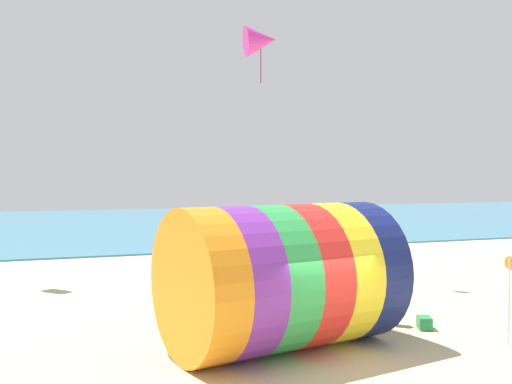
{
  "coord_description": "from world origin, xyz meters",
  "views": [
    {
      "loc": [
        -5.89,
        -12.19,
        4.48
      ],
      "look_at": [
        -0.64,
        3.3,
        3.96
      ],
      "focal_mm": 40.0,
      "sensor_mm": 36.0,
      "label": 1
    }
  ],
  "objects_px": {
    "giant_inflatable_tube": "(282,277)",
    "kite_handler": "(384,297)",
    "kite_magenta_delta": "(261,41)",
    "cooler_box": "(424,323)"
  },
  "relations": [
    {
      "from": "kite_handler",
      "to": "cooler_box",
      "type": "xyz_separation_m",
      "value": [
        0.82,
        -0.83,
        -0.65
      ]
    },
    {
      "from": "giant_inflatable_tube",
      "to": "kite_magenta_delta",
      "type": "bearing_deg",
      "value": 81.0
    },
    {
      "from": "giant_inflatable_tube",
      "to": "kite_handler",
      "type": "distance_m",
      "value": 4.06
    },
    {
      "from": "giant_inflatable_tube",
      "to": "kite_magenta_delta",
      "type": "relative_size",
      "value": 3.46
    },
    {
      "from": "kite_magenta_delta",
      "to": "cooler_box",
      "type": "xyz_separation_m",
      "value": [
        4.08,
        -2.65,
        -8.36
      ]
    },
    {
      "from": "cooler_box",
      "to": "giant_inflatable_tube",
      "type": "bearing_deg",
      "value": -175.32
    },
    {
      "from": "kite_magenta_delta",
      "to": "cooler_box",
      "type": "distance_m",
      "value": 9.67
    },
    {
      "from": "kite_magenta_delta",
      "to": "cooler_box",
      "type": "height_order",
      "value": "kite_magenta_delta"
    },
    {
      "from": "giant_inflatable_tube",
      "to": "kite_handler",
      "type": "bearing_deg",
      "value": 17.85
    },
    {
      "from": "giant_inflatable_tube",
      "to": "kite_handler",
      "type": "xyz_separation_m",
      "value": [
        3.74,
        1.21,
        -1.02
      ]
    }
  ]
}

